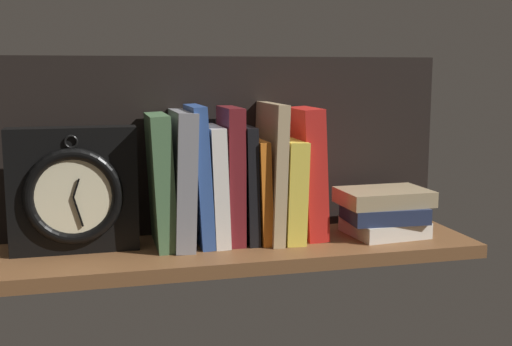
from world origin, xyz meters
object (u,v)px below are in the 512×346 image
object	(u,v)px
book_blue_modern	(199,175)
framed_clock	(74,191)
book_black_skeptic	(246,183)
book_white_catcher	(215,185)
book_gray_chess	(181,178)
book_red_requiem	(307,173)
book_green_romantic	(161,181)
book_yellow_seinlanguage	(287,188)
book_orange_pandolfini	(258,190)
book_stack_side	(385,212)
book_maroon_dawkins	(231,175)
book_tan_shortstories	(270,172)

from	to	relation	value
book_blue_modern	framed_clock	world-z (taller)	book_blue_modern
book_black_skeptic	book_white_catcher	bearing A→B (deg)	180.00
book_gray_chess	book_white_catcher	bearing A→B (deg)	0.00
book_red_requiem	book_green_romantic	bearing A→B (deg)	180.00
book_gray_chess	book_yellow_seinlanguage	world-z (taller)	book_gray_chess
book_white_catcher	book_yellow_seinlanguage	distance (cm)	14.10
book_white_catcher	book_black_skeptic	distance (cm)	6.07
book_white_catcher	book_gray_chess	bearing A→B (deg)	180.00
book_black_skeptic	book_orange_pandolfini	bearing A→B (deg)	0.00
book_blue_modern	book_orange_pandolfini	size ratio (longest dim) A/B	1.34
book_black_skeptic	book_stack_side	distance (cm)	27.88
book_yellow_seinlanguage	book_stack_side	world-z (taller)	book_yellow_seinlanguage
book_white_catcher	book_red_requiem	bearing A→B (deg)	0.00
book_black_skeptic	book_yellow_seinlanguage	xyz separation A→B (cm)	(7.96, 0.00, -1.33)
book_maroon_dawkins	book_tan_shortstories	xyz separation A→B (cm)	(7.56, 0.00, 0.30)
book_maroon_dawkins	framed_clock	size ratio (longest dim) A/B	1.14
book_blue_modern	book_black_skeptic	xyz separation A→B (cm)	(8.97, 0.00, -1.96)
book_green_romantic	book_maroon_dawkins	bearing A→B (deg)	-0.00
book_gray_chess	book_blue_modern	distance (cm)	3.33
book_orange_pandolfini	book_red_requiem	bearing A→B (deg)	0.00
book_white_catcher	book_yellow_seinlanguage	bearing A→B (deg)	0.00
book_tan_shortstories	book_stack_side	distance (cm)	24.00
book_white_catcher	book_red_requiem	world-z (taller)	book_red_requiem
book_white_catcher	book_maroon_dawkins	bearing A→B (deg)	-0.00
book_maroon_dawkins	book_black_skeptic	bearing A→B (deg)	0.00
book_orange_pandolfini	book_tan_shortstories	xyz separation A→B (cm)	(2.40, 0.00, 3.36)
framed_clock	book_white_catcher	bearing A→B (deg)	1.51
book_red_requiem	framed_clock	bearing A→B (deg)	-179.12
book_green_romantic	book_orange_pandolfini	world-z (taller)	book_green_romantic
book_gray_chess	book_blue_modern	world-z (taller)	book_blue_modern
book_maroon_dawkins	book_black_skeptic	size ratio (longest dim) A/B	1.16
book_maroon_dawkins	book_gray_chess	bearing A→B (deg)	180.00
book_green_romantic	book_gray_chess	xyz separation A→B (cm)	(3.82, 0.00, 0.25)
book_gray_chess	book_orange_pandolfini	bearing A→B (deg)	0.00
book_green_romantic	book_stack_side	size ratio (longest dim) A/B	1.40
book_green_romantic	book_blue_modern	world-z (taller)	book_blue_modern
book_blue_modern	book_yellow_seinlanguage	distance (cm)	17.25
book_green_romantic	book_black_skeptic	bearing A→B (deg)	0.00
book_white_catcher	book_black_skeptic	world-z (taller)	same
book_green_romantic	book_white_catcher	bearing A→B (deg)	0.00
book_blue_modern	book_red_requiem	xyz separation A→B (cm)	(21.07, 0.00, -0.38)
book_red_requiem	book_yellow_seinlanguage	bearing A→B (deg)	180.00
book_gray_chess	book_maroon_dawkins	xyz separation A→B (cm)	(9.41, -0.00, 0.29)
book_green_romantic	framed_clock	distance (cm)	15.42
book_tan_shortstories	book_orange_pandolfini	bearing A→B (deg)	180.00
book_red_requiem	book_stack_side	size ratio (longest dim) A/B	1.44
book_yellow_seinlanguage	book_stack_side	size ratio (longest dim) A/B	1.11
book_blue_modern	framed_clock	xyz separation A→B (cm)	(-22.47, -0.67, -1.89)
book_blue_modern	book_orange_pandolfini	xyz separation A→B (cm)	(11.27, 0.00, -3.25)
book_gray_chess	book_orange_pandolfini	xyz separation A→B (cm)	(14.57, 0.00, -2.76)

